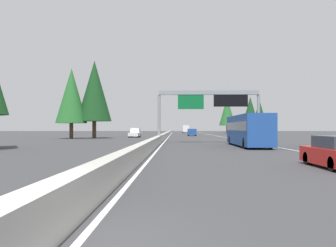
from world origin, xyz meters
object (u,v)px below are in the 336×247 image
at_px(bus_far_right, 248,129).
at_px(conifer_right_mid, 260,114).
at_px(box_truck_mid_right, 186,129).
at_px(conifer_left_mid, 94,91).
at_px(conifer_right_distant, 227,111).
at_px(conifer_left_near, 71,96).
at_px(minivan_distant_b, 192,132).
at_px(sign_gantry_overhead, 210,101).
at_px(oncoming_near, 135,133).
at_px(conifer_right_far, 250,112).

xyz_separation_m(bus_far_right, conifer_right_mid, (42.75, -11.54, 3.20)).
bearing_deg(box_truck_mid_right, conifer_left_mid, 165.46).
xyz_separation_m(conifer_right_distant, conifer_left_near, (-60.16, 36.40, -0.19)).
relative_size(box_truck_mid_right, conifer_right_distant, 0.67).
xyz_separation_m(minivan_distant_b, conifer_right_distant, (38.01, -14.08, 6.79)).
distance_m(bus_far_right, conifer_right_distant, 86.83).
relative_size(minivan_distant_b, conifer_left_mid, 0.35).
height_order(sign_gantry_overhead, bus_far_right, sign_gantry_overhead).
distance_m(sign_gantry_overhead, minivan_distant_b, 39.94).
height_order(conifer_right_mid, conifer_left_mid, conifer_left_mid).
distance_m(conifer_right_mid, conifer_left_near, 40.96).
bearing_deg(conifer_right_distant, minivan_distant_b, 159.67).
height_order(minivan_distant_b, conifer_right_distant, conifer_right_distant).
bearing_deg(conifer_left_mid, bus_far_right, -141.34).
xyz_separation_m(bus_far_right, box_truck_mid_right, (99.28, 3.37, -0.11)).
distance_m(oncoming_near, conifer_right_far, 32.65).
distance_m(bus_far_right, box_truck_mid_right, 99.34).
relative_size(sign_gantry_overhead, box_truck_mid_right, 1.49).
bearing_deg(minivan_distant_b, conifer_left_mid, 137.65).
distance_m(conifer_right_distant, conifer_left_near, 70.31).
bearing_deg(minivan_distant_b, conifer_left_near, 134.78).
height_order(bus_far_right, conifer_right_distant, conifer_right_distant).
distance_m(sign_gantry_overhead, oncoming_near, 29.84).
xyz_separation_m(conifer_right_far, conifer_left_mid, (-25.04, 33.58, 2.65)).
distance_m(minivan_distant_b, conifer_right_distant, 41.10).
relative_size(bus_far_right, oncoming_near, 2.05).
xyz_separation_m(sign_gantry_overhead, conifer_left_mid, (19.26, 19.04, 3.43)).
bearing_deg(conifer_left_mid, sign_gantry_overhead, -135.33).
relative_size(sign_gantry_overhead, conifer_left_mid, 0.90).
distance_m(bus_far_right, conifer_left_mid, 35.86).
xyz_separation_m(bus_far_right, oncoming_near, (34.97, 15.47, -0.80)).
height_order(oncoming_near, conifer_right_mid, conifer_right_mid).
xyz_separation_m(oncoming_near, conifer_right_mid, (7.79, -27.01, 4.00)).
bearing_deg(conifer_left_near, sign_gantry_overhead, -127.73).
height_order(box_truck_mid_right, conifer_right_far, conifer_right_far).
relative_size(sign_gantry_overhead, conifer_right_far, 1.30).
distance_m(sign_gantry_overhead, conifer_left_mid, 27.30).
height_order(conifer_right_distant, conifer_left_mid, conifer_left_mid).
bearing_deg(sign_gantry_overhead, minivan_distant_b, 0.56).
bearing_deg(conifer_left_near, bus_far_right, -135.15).
xyz_separation_m(minivan_distant_b, conifer_left_near, (-22.15, 22.32, 6.60)).
height_order(box_truck_mid_right, conifer_right_mid, conifer_right_mid).
xyz_separation_m(conifer_right_far, conifer_left_near, (-26.73, 37.25, 1.62)).
bearing_deg(bus_far_right, box_truck_mid_right, 1.94).
xyz_separation_m(bus_far_right, minivan_distant_b, (47.94, 3.34, -0.77)).
height_order(conifer_right_far, conifer_right_distant, conifer_right_distant).
bearing_deg(oncoming_near, sign_gantry_overhead, 25.10).
relative_size(sign_gantry_overhead, conifer_right_distant, 1.00).
height_order(minivan_distant_b, conifer_left_near, conifer_left_near).
relative_size(oncoming_near, conifer_right_far, 0.57).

